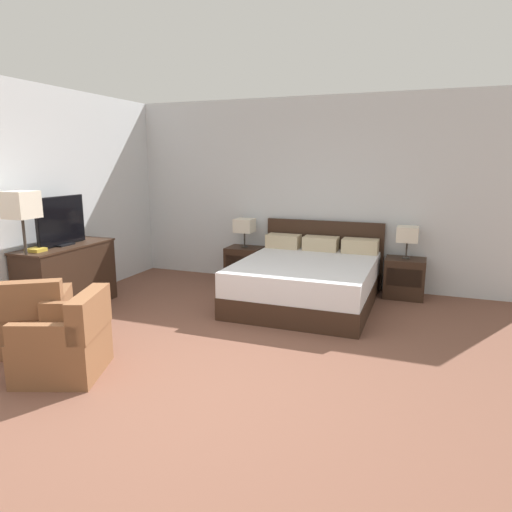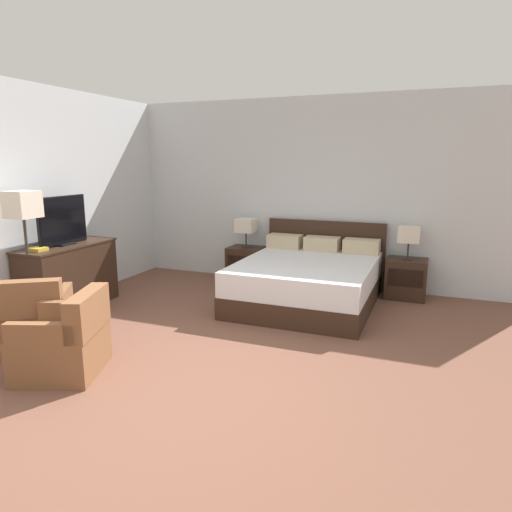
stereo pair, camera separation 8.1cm
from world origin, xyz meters
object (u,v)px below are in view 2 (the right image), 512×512
Objects in this scene: tv at (63,221)px; armchair_by_window at (33,320)px; armchair_companion at (65,343)px; floor_lamp at (23,215)px; book_red_cover at (37,249)px; table_lamp_right at (409,235)px; table_lamp_left at (246,226)px; nightstand_right at (406,279)px; bed at (308,280)px; nightstand_left at (246,264)px; dresser at (69,276)px.

armchair_by_window is at bearing -61.80° from tv.
floor_lamp is (-1.31, 0.85, 1.01)m from armchair_companion.
armchair_companion is (1.35, -1.03, -0.58)m from book_red_cover.
armchair_by_window is at bearing -137.05° from table_lamp_right.
nightstand_right is at bearing -0.03° from table_lamp_left.
bed is 10.57× the size of book_red_cover.
nightstand_left is at bearing 148.57° from bed.
bed is at bearing -148.57° from nightstand_right.
dresser is 0.71m from tv.
book_red_cover is (-0.00, -0.45, 0.43)m from dresser.
tv reaches higher than armchair_by_window.
armchair_by_window is at bearing -132.18° from bed.
nightstand_left is 1.24× the size of table_lamp_right.
tv is at bearing -84.53° from dresser.
bed is at bearing 25.28° from dresser.
tv reaches higher than armchair_companion.
table_lamp_right reaches higher than nightstand_left.
tv is 1.52m from armchair_by_window.
bed reaches higher than armchair_companion.
tv reaches higher than book_red_cover.
tv is (-4.04, -2.10, 0.25)m from table_lamp_right.
book_red_cover reaches higher than nightstand_left.
nightstand_right is 0.36× the size of floor_lamp.
tv is 0.51m from book_red_cover.
nightstand_left is 2.85× the size of book_red_cover.
armchair_by_window is at bearing -41.92° from floor_lamp.
floor_lamp reaches higher than nightstand_right.
nightstand_right is 1.24× the size of table_lamp_left.
nightstand_left is at bearing 72.31° from armchair_by_window.
floor_lamp is (-4.01, -2.70, 1.02)m from nightstand_right.
armchair_companion reaches higher than nightstand_left.
table_lamp_right is at bearing 52.89° from armchair_companion.
table_lamp_left is 0.58× the size of tv.
table_lamp_right is 4.57m from dresser.
book_red_cover is (-4.04, -2.53, 0.58)m from nightstand_right.
armchair_companion is at bearing -94.30° from nightstand_left.
nightstand_right is 4.46m from armchair_companion.
table_lamp_left is at bearing 52.52° from tv.
nightstand_left is 2.64m from dresser.
armchair_companion is at bearing -94.29° from table_lamp_left.
dresser reaches higher than armchair_by_window.
book_red_cover is at bearing -90.60° from tv.
floor_lamp reaches higher than bed.
nightstand_right is 2.50m from table_lamp_left.
dresser is at bearing 93.19° from floor_lamp.
armchair_companion is (0.76, -0.35, 0.00)m from armchair_by_window.
table_lamp_left is 2.31× the size of book_red_cover.
dresser is at bearing 89.76° from book_red_cover.
armchair_companion is at bearing -127.11° from table_lamp_right.
bed is at bearing 47.82° from armchair_by_window.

